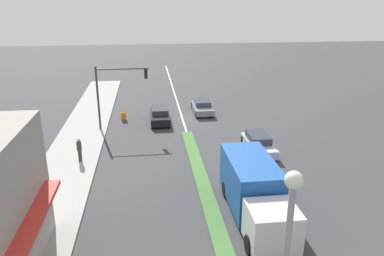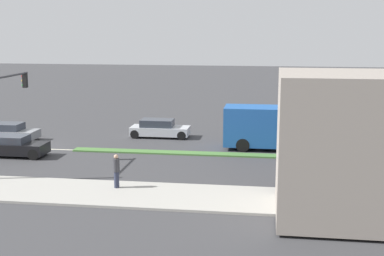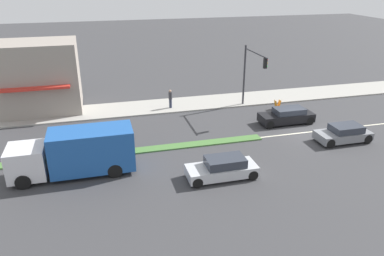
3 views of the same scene
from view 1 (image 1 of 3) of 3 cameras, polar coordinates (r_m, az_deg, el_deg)
ground_plane at (r=20.17m, az=3.59°, el=-14.40°), size 160.00×160.00×0.00m
sidewalk_right at (r=20.31m, az=-23.03°, el=-15.66°), size 4.00×73.00×0.12m
lane_marking_center at (r=36.39m, az=-1.46°, el=1.41°), size 0.16×60.00×0.01m
traffic_signal_main at (r=33.08m, az=-11.81°, el=6.18°), size 4.59×0.34×5.60m
pedestrian at (r=27.62m, az=-16.79°, el=-3.14°), size 0.34×0.34×1.73m
warning_aframe_sign at (r=36.50m, az=-10.38°, el=1.84°), size 0.45×0.53×0.84m
delivery_truck at (r=20.45m, az=9.48°, el=-9.35°), size 2.44×7.50×2.87m
suv_black at (r=35.52m, az=-4.92°, el=1.99°), size 1.75×4.54×1.34m
suv_grey at (r=38.17m, az=1.56°, el=3.24°), size 1.82×4.06×1.29m
sedan_silver at (r=29.00m, az=10.10°, el=-2.32°), size 1.74×4.35×1.35m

